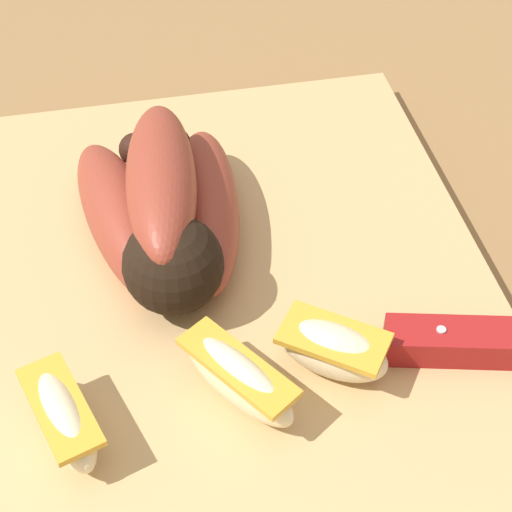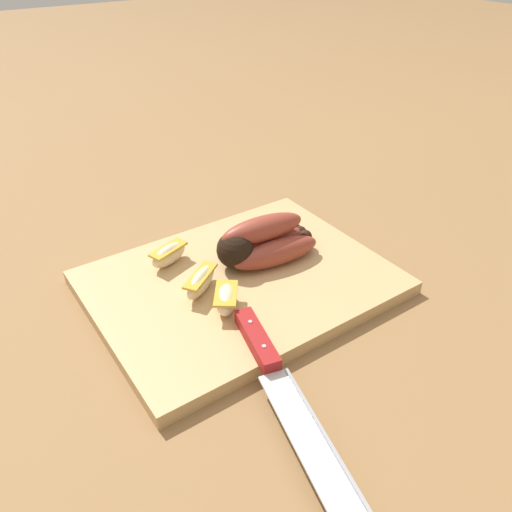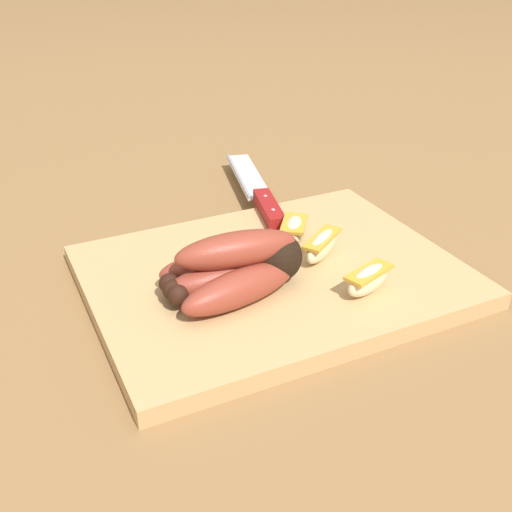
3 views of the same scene
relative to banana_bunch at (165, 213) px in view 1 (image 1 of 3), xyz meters
name	(u,v)px [view 1 (image 1 of 3)]	position (x,y,z in m)	size (l,w,h in m)	color
ground_plane	(206,321)	(-0.04, -0.01, -0.05)	(6.00, 6.00, 0.00)	olive
cutting_board	(223,318)	(-0.05, -0.02, -0.04)	(0.41, 0.31, 0.02)	tan
banana_bunch	(165,213)	(0.00, 0.00, 0.00)	(0.16, 0.11, 0.07)	black
apple_wedge_near	(63,417)	(-0.12, 0.06, -0.01)	(0.07, 0.04, 0.03)	beige
apple_wedge_middle	(333,349)	(-0.11, -0.07, -0.01)	(0.06, 0.06, 0.03)	beige
apple_wedge_far	(238,378)	(-0.11, -0.02, -0.01)	(0.07, 0.06, 0.03)	beige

